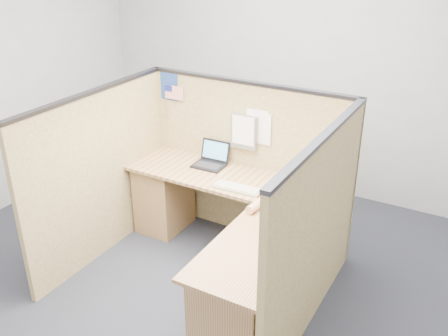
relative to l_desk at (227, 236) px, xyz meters
The scene contains 13 objects.
floor 0.52m from the l_desk, 122.80° to the right, with size 5.00×5.00×0.00m, color black.
wall_back 2.22m from the l_desk, 95.35° to the left, with size 5.00×5.00×0.00m, color #9A9C9F.
cubicle_partitions 0.44m from the l_desk, 142.47° to the left, with size 2.06×1.83×1.53m.
l_desk is the anchor object (origin of this frame).
laptop 0.82m from the l_desk, 130.90° to the left, with size 0.30×0.28×0.21m.
keyboard 0.41m from the l_desk, 95.79° to the left, with size 0.43×0.16×0.03m.
mouse 0.48m from the l_desk, 38.79° to the left, with size 0.10×0.06×0.04m, color silver.
hand_forearm 0.46m from the l_desk, 14.89° to the left, with size 0.11×0.37×0.08m.
blue_poster 1.57m from the l_desk, 146.23° to the left, with size 0.20×0.00×0.26m, color navy.
american_flag 1.50m from the l_desk, 145.72° to the left, with size 0.21×0.01×0.36m.
file_holder 0.96m from the l_desk, 106.44° to the left, with size 0.25×0.05×0.32m.
paper_left 1.03m from the l_desk, 96.83° to the left, with size 0.20×0.00×0.26m, color white.
paper_right 1.00m from the l_desk, 94.73° to the left, with size 0.23×0.00×0.29m, color white.
Camera 1 is at (1.91, -2.81, 2.69)m, focal length 40.00 mm.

